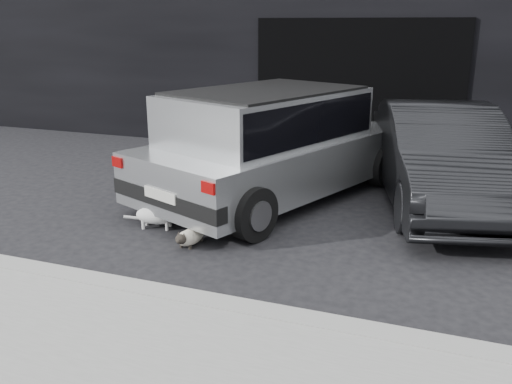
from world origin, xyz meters
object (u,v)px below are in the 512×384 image
(silver_hatchback, at_px, (271,139))
(second_car, at_px, (441,156))
(cat_siamese, at_px, (189,237))
(cat_white, at_px, (159,215))

(silver_hatchback, distance_m, second_car, 2.42)
(silver_hatchback, relative_size, second_car, 1.12)
(cat_siamese, height_order, cat_white, cat_white)
(silver_hatchback, height_order, cat_siamese, silver_hatchback)
(silver_hatchback, distance_m, cat_white, 2.08)
(cat_siamese, bearing_deg, second_car, -132.12)
(second_car, distance_m, cat_white, 4.01)
(cat_siamese, bearing_deg, silver_hatchback, -95.05)
(silver_hatchback, bearing_deg, second_car, 34.58)
(second_car, distance_m, cat_siamese, 3.79)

